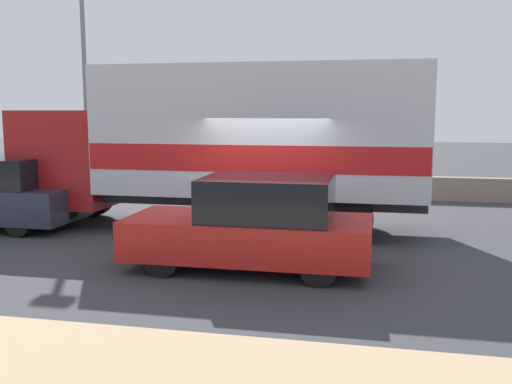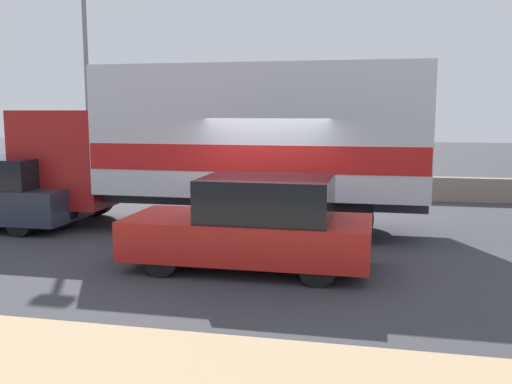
# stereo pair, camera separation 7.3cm
# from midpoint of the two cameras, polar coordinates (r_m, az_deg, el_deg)

# --- Properties ---
(ground_plane) EXTENTS (80.00, 80.00, 0.00)m
(ground_plane) POSITION_cam_midpoint_polar(r_m,az_deg,el_deg) (10.74, -0.03, -6.14)
(ground_plane) COLOR #38383D
(stone_wall_backdrop) EXTENTS (60.00, 0.35, 0.70)m
(stone_wall_backdrop) POSITION_cam_midpoint_polar(r_m,az_deg,el_deg) (17.77, 4.84, 0.70)
(stone_wall_backdrop) COLOR gray
(stone_wall_backdrop) RESTS_ON ground_plane
(street_lamp) EXTENTS (0.56, 0.28, 8.18)m
(street_lamp) POSITION_cam_midpoint_polar(r_m,az_deg,el_deg) (19.06, -16.97, 13.86)
(street_lamp) COLOR slate
(street_lamp) RESTS_ON ground_plane
(box_truck) EXTENTS (9.07, 2.34, 3.59)m
(box_truck) POSITION_cam_midpoint_polar(r_m,az_deg,el_deg) (12.60, -2.67, 5.04)
(box_truck) COLOR maroon
(box_truck) RESTS_ON ground_plane
(car_hatchback) EXTENTS (4.06, 1.74, 1.57)m
(car_hatchback) POSITION_cam_midpoint_polar(r_m,az_deg,el_deg) (9.54, -0.36, -3.32)
(car_hatchback) COLOR #B21E19
(car_hatchback) RESTS_ON ground_plane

